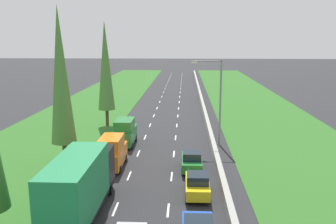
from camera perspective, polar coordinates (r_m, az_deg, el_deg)
ground_plane at (r=62.28m, az=0.10°, el=1.11°), size 300.00×300.00×0.00m
grass_verge_left at (r=64.10m, az=-11.27°, el=1.20°), size 14.00×140.00×0.04m
grass_verge_right at (r=63.28m, az=13.20°, el=0.99°), size 14.00×140.00×0.04m
median_barrier at (r=62.21m, az=5.36°, el=1.44°), size 0.44×120.00×0.85m
lane_markings at (r=62.28m, az=0.10°, el=1.11°), size 3.64×116.00×0.01m
yellow_hatchback_right_lane at (r=26.69m, az=4.60°, el=-11.22°), size 1.74×3.90×1.72m
green_box_truck_left_lane at (r=23.69m, az=-13.52°, el=-11.00°), size 2.46×9.40×4.18m
green_hatchback_right_lane at (r=31.49m, az=3.74°, el=-7.63°), size 1.74×3.90×1.72m
orange_van_left_lane at (r=32.30m, az=-8.73°, el=-6.20°), size 1.96×4.90×2.82m
green_van_left_lane at (r=38.86m, az=-6.73°, el=-3.14°), size 1.96×4.90×2.82m
poplar_tree_second at (r=32.19m, az=-16.42°, el=5.42°), size 2.15×2.15×13.89m
poplar_tree_third at (r=46.79m, az=-9.73°, el=7.08°), size 2.13×2.13×13.33m
street_light_mast at (r=38.24m, az=7.68°, el=2.47°), size 3.20×0.28×9.00m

